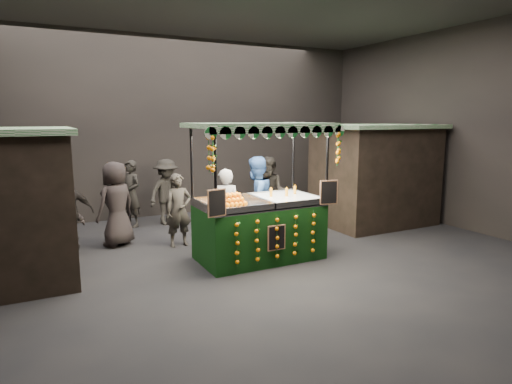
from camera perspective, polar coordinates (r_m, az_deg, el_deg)
ground at (r=8.44m, az=-0.89°, el=-9.43°), size 12.00×12.00×0.00m
market_hall at (r=8.00m, az=-0.96°, el=14.13°), size 12.10×10.10×5.05m
neighbour_stall_right at (r=11.82m, az=15.21°, el=2.27°), size 3.00×2.20×2.60m
juice_stall at (r=8.53m, az=0.62°, el=-3.43°), size 2.75×1.62×2.67m
vendor_grey at (r=9.22m, az=-4.04°, el=-2.24°), size 0.73×0.60×1.72m
vendor_blue at (r=9.67m, az=-0.03°, el=-1.03°), size 1.15×1.05×1.93m
shopper_0 at (r=9.56m, az=-10.10°, el=-2.35°), size 0.59×0.39×1.59m
shopper_1 at (r=10.83m, az=1.87°, el=-0.18°), size 1.12×1.10×1.82m
shopper_2 at (r=9.84m, az=-23.30°, el=-2.49°), size 0.99×0.47×1.64m
shopper_3 at (r=11.58m, az=-11.62°, el=0.01°), size 1.28×1.06×1.72m
shopper_4 at (r=9.89m, az=-17.84°, el=-1.50°), size 1.07×0.95×1.85m
shopper_5 at (r=12.41m, az=13.52°, el=0.70°), size 1.52×1.53×1.77m
shopper_6 at (r=11.54m, az=-16.04°, el=-0.21°), size 0.64×0.74×1.71m
shopper_7 at (r=9.76m, az=-24.83°, el=-2.49°), size 1.14×0.69×1.71m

